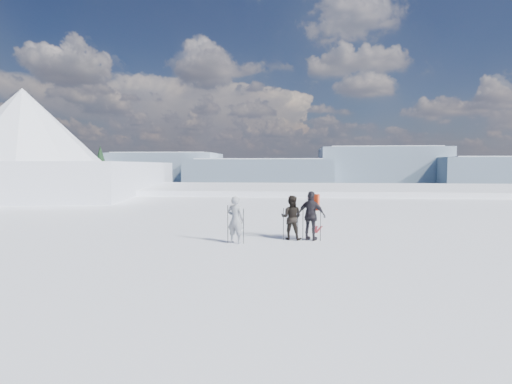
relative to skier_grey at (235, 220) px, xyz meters
The scene contains 9 objects.
lake_basin 28.85m from the skier_grey, 83.63° to the left, with size 820.00×820.00×71.62m.
far_mountain_range 453.76m from the skier_grey, 85.87° to the left, with size 770.00×110.00×53.00m.
near_ridge 36.08m from the skier_grey, 130.92° to the left, with size 31.37×35.68×25.62m.
skier_grey is the anchor object (origin of this frame).
skier_dark 2.16m from the skier_grey, 24.23° to the left, with size 0.80×0.62×1.64m, color black.
skier_pack 2.81m from the skier_grey, 16.34° to the left, with size 1.06×0.44×1.81m, color black.
backpack 3.24m from the skier_grey, 20.10° to the left, with size 0.39×0.22×0.60m, color red.
ski_poles 1.61m from the skier_grey, 17.11° to the left, with size 3.32×0.90×1.36m.
skis_loose 4.54m from the skier_grey, 46.61° to the left, with size 0.49×1.70×0.03m.
Camera 1 is at (-1.03, -11.59, 2.80)m, focal length 28.00 mm.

